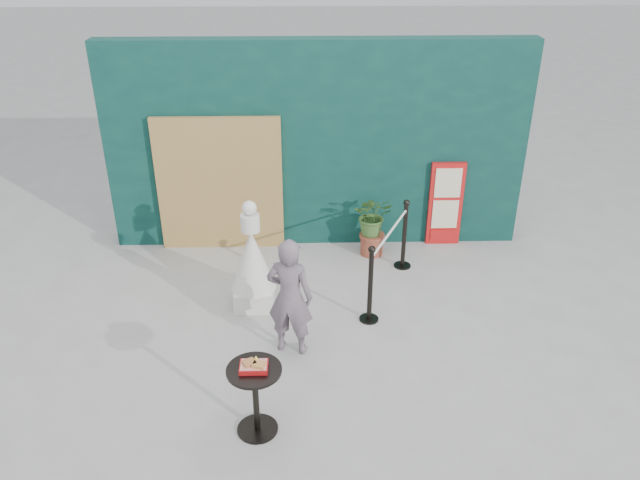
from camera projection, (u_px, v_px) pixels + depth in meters
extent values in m
plane|color=#ADAAA5|center=(323.00, 371.00, 6.86)|extent=(60.00, 60.00, 0.00)
cube|color=#0A2F2E|center=(317.00, 146.00, 8.94)|extent=(6.00, 0.30, 3.00)
cube|color=tan|center=(220.00, 185.00, 8.96)|extent=(1.80, 0.08, 2.00)
imported|color=slate|center=(290.00, 297.00, 6.87)|extent=(0.59, 0.46, 1.43)
cube|color=red|center=(445.00, 204.00, 9.21)|extent=(0.50, 0.06, 1.30)
cube|color=beige|center=(448.00, 183.00, 9.02)|extent=(0.38, 0.02, 0.45)
cube|color=beige|center=(445.00, 214.00, 9.25)|extent=(0.38, 0.02, 0.45)
cube|color=red|center=(443.00, 235.00, 9.41)|extent=(0.38, 0.02, 0.18)
cube|color=white|center=(254.00, 296.00, 7.96)|extent=(0.49, 0.49, 0.27)
cone|color=white|center=(252.00, 260.00, 7.71)|extent=(0.57, 0.57, 0.80)
cylinder|color=white|center=(250.00, 223.00, 7.47)|extent=(0.23, 0.23, 0.21)
sphere|color=white|center=(249.00, 208.00, 7.38)|extent=(0.18, 0.18, 0.18)
cylinder|color=black|center=(258.00, 429.00, 6.08)|extent=(0.40, 0.40, 0.02)
cylinder|color=black|center=(256.00, 401.00, 5.91)|extent=(0.06, 0.06, 0.72)
cylinder|color=black|center=(254.00, 370.00, 5.74)|extent=(0.52, 0.52, 0.03)
cube|color=#AB1213|center=(254.00, 367.00, 5.72)|extent=(0.26, 0.19, 0.05)
cube|color=red|center=(254.00, 365.00, 5.71)|extent=(0.24, 0.17, 0.00)
cube|color=#C88B49|center=(249.00, 363.00, 5.71)|extent=(0.15, 0.14, 0.02)
cube|color=#E49B53|center=(259.00, 365.00, 5.68)|extent=(0.13, 0.13, 0.02)
cone|color=yellow|center=(256.00, 358.00, 5.74)|extent=(0.06, 0.06, 0.06)
cylinder|color=#984332|center=(372.00, 245.00, 9.15)|extent=(0.33, 0.33, 0.28)
cylinder|color=#973F31|center=(372.00, 235.00, 9.08)|extent=(0.37, 0.37, 0.05)
imported|color=#3B6129|center=(373.00, 215.00, 8.92)|extent=(0.55, 0.47, 0.61)
cylinder|color=black|center=(369.00, 319.00, 7.72)|extent=(0.24, 0.24, 0.02)
cylinder|color=black|center=(370.00, 287.00, 7.50)|extent=(0.06, 0.06, 0.96)
sphere|color=black|center=(372.00, 249.00, 7.26)|extent=(0.09, 0.09, 0.09)
cylinder|color=black|center=(402.00, 266.00, 8.88)|extent=(0.24, 0.24, 0.02)
cylinder|color=black|center=(404.00, 236.00, 8.66)|extent=(0.06, 0.06, 0.96)
sphere|color=black|center=(407.00, 203.00, 8.42)|extent=(0.09, 0.09, 0.09)
cylinder|color=silver|center=(390.00, 232.00, 7.89)|extent=(0.63, 1.31, 0.03)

